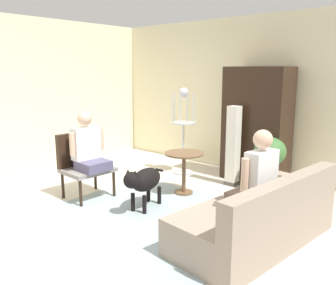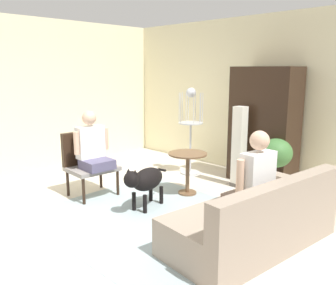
{
  "view_description": "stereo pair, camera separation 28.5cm",
  "coord_description": "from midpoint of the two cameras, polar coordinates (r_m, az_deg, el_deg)",
  "views": [
    {
      "loc": [
        3.15,
        -3.18,
        1.9
      ],
      "look_at": [
        0.27,
        0.12,
        0.99
      ],
      "focal_mm": 37.98,
      "sensor_mm": 36.0,
      "label": 1
    },
    {
      "loc": [
        3.36,
        -2.99,
        1.9
      ],
      "look_at": [
        0.27,
        0.12,
        0.99
      ],
      "focal_mm": 37.98,
      "sensor_mm": 36.0,
      "label": 2
    }
  ],
  "objects": [
    {
      "name": "armoire_cabinet",
      "position": [
        6.2,
        12.77,
        2.79
      ],
      "size": [
        1.07,
        0.56,
        1.94
      ],
      "primitive_type": "cube",
      "color": "black",
      "rests_on": "ground"
    },
    {
      "name": "ground_plane",
      "position": [
        4.87,
        -5.1,
        -11.3
      ],
      "size": [
        7.33,
        7.33,
        0.0
      ],
      "primitive_type": "plane",
      "color": "beige"
    },
    {
      "name": "armchair",
      "position": [
        5.54,
        -14.98,
        -2.73
      ],
      "size": [
        0.62,
        0.71,
        0.96
      ],
      "color": "black",
      "rests_on": "ground"
    },
    {
      "name": "back_wall",
      "position": [
        6.68,
        11.91,
        7.28
      ],
      "size": [
        6.71,
        0.12,
        2.83
      ],
      "primitive_type": "cube",
      "color": "beige",
      "rests_on": "ground"
    },
    {
      "name": "person_on_couch",
      "position": [
        3.93,
        12.09,
        -5.4
      ],
      "size": [
        0.47,
        0.55,
        0.87
      ],
      "color": "brown"
    },
    {
      "name": "potted_plant",
      "position": [
        5.75,
        14.65,
        -2.12
      ],
      "size": [
        0.5,
        0.5,
        0.86
      ],
      "color": "#996047",
      "rests_on": "ground"
    },
    {
      "name": "person_on_armchair",
      "position": [
        5.35,
        -14.19,
        -0.72
      ],
      "size": [
        0.49,
        0.57,
        0.85
      ],
      "color": "#585273"
    },
    {
      "name": "bird_cage_stand",
      "position": [
        6.44,
        1.24,
        2.62
      ],
      "size": [
        0.44,
        0.44,
        1.58
      ],
      "color": "silver",
      "rests_on": "ground"
    },
    {
      "name": "column_lamp",
      "position": [
        5.89,
        9.06,
        -0.65
      ],
      "size": [
        0.2,
        0.2,
        1.32
      ],
      "color": "#4C4742",
      "rests_on": "ground"
    },
    {
      "name": "couch",
      "position": [
        4.1,
        12.37,
        -11.88
      ],
      "size": [
        1.14,
        2.08,
        0.81
      ],
      "color": "gray",
      "rests_on": "ground"
    },
    {
      "name": "dog",
      "position": [
        4.89,
        -5.54,
        -6.1
      ],
      "size": [
        0.43,
        0.91,
        0.64
      ],
      "color": "black",
      "rests_on": "ground"
    },
    {
      "name": "left_wall",
      "position": [
        7.23,
        -21.03,
        7.08
      ],
      "size": [
        0.12,
        5.93,
        2.83
      ],
      "primitive_type": "cube",
      "color": "beige",
      "rests_on": "ground"
    },
    {
      "name": "round_end_table",
      "position": [
        5.45,
        1.07,
        -3.49
      ],
      "size": [
        0.59,
        0.59,
        0.65
      ],
      "color": "brown",
      "rests_on": "ground"
    },
    {
      "name": "area_rug",
      "position": [
        4.72,
        -4.39,
        -12.01
      ],
      "size": [
        2.72,
        2.43,
        0.01
      ],
      "primitive_type": "cube",
      "color": "#9EB2B7",
      "rests_on": "ground"
    }
  ]
}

